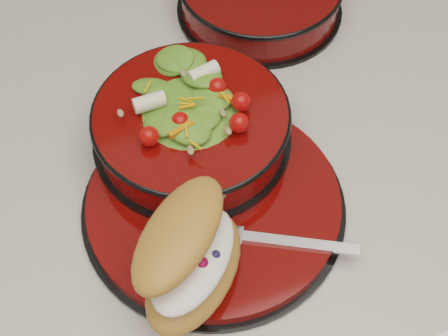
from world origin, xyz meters
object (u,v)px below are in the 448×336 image
object	(u,v)px
island_counter	(103,308)
dinner_plate	(215,203)
salad_bowl	(191,120)
croissant	(191,255)
fork	(276,240)

from	to	relation	value
island_counter	dinner_plate	world-z (taller)	dinner_plate
dinner_plate	salad_bowl	world-z (taller)	salad_bowl
dinner_plate	croissant	xyz separation A→B (m)	(-0.05, -0.08, 0.05)
island_counter	fork	bearing A→B (deg)	-44.40
dinner_plate	salad_bowl	xyz separation A→B (m)	(0.00, 0.09, 0.05)
salad_bowl	island_counter	bearing A→B (deg)	164.72
salad_bowl	croissant	distance (m)	0.17
island_counter	croissant	world-z (taller)	croissant
island_counter	croissant	distance (m)	0.56
salad_bowl	croissant	size ratio (longest dim) A/B	1.36
croissant	dinner_plate	bearing A→B (deg)	11.35
island_counter	croissant	xyz separation A→B (m)	(0.12, -0.21, 0.51)
salad_bowl	fork	world-z (taller)	salad_bowl
dinner_plate	croissant	world-z (taller)	croissant
dinner_plate	fork	world-z (taller)	fork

